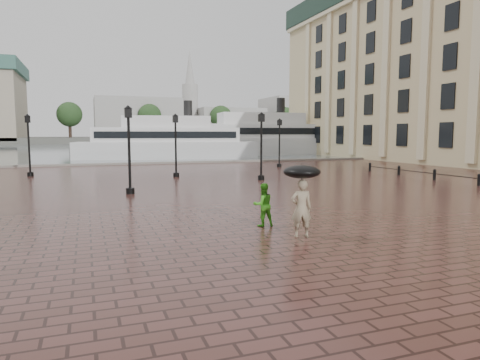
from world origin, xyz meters
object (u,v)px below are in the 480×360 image
at_px(street_lamps, 182,145).
at_px(ferry_far, 261,138).
at_px(adult_pedestrian, 301,208).
at_px(ferry_near, 167,141).
at_px(child_pedestrian, 263,205).

height_order(street_lamps, ferry_far, ferry_far).
xyz_separation_m(adult_pedestrian, ferry_near, (3.58, 42.37, 1.31)).
relative_size(child_pedestrian, ferry_near, 0.06).
xyz_separation_m(street_lamps, child_pedestrian, (-0.96, -17.15, -1.61)).
xyz_separation_m(child_pedestrian, ferry_far, (19.24, 46.55, 1.83)).
relative_size(street_lamps, child_pedestrian, 14.90).
bearing_deg(adult_pedestrian, ferry_near, -78.88).
bearing_deg(ferry_near, ferry_far, 32.06).
height_order(ferry_near, ferry_far, ferry_far).
relative_size(street_lamps, adult_pedestrian, 12.35).
height_order(street_lamps, child_pedestrian, street_lamps).
bearing_deg(street_lamps, ferry_near, 82.47).
relative_size(child_pedestrian, ferry_far, 0.05).
bearing_deg(ferry_far, adult_pedestrian, -105.66).
relative_size(adult_pedestrian, child_pedestrian, 1.21).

